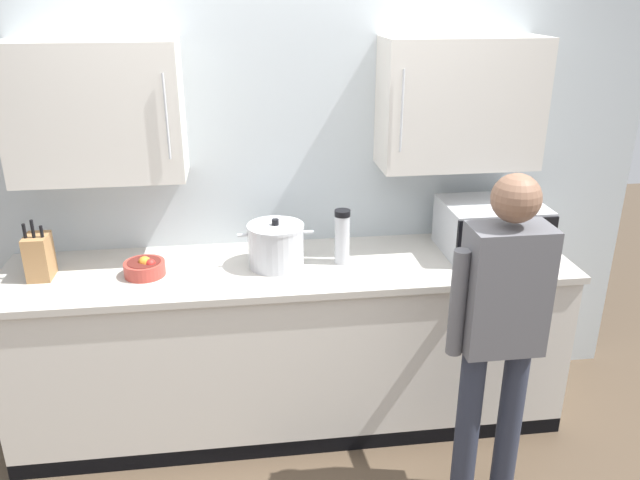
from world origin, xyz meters
TOP-DOWN VIEW (x-y plane):
  - back_wall_tiled at (0.00, 1.15)m, footprint 4.05×0.44m
  - counter_unit at (0.00, 0.81)m, footprint 2.92×0.70m
  - microwave_oven at (1.06, 0.85)m, footprint 0.52×0.42m
  - knife_block at (-1.22, 0.82)m, footprint 0.11×0.15m
  - stock_pot at (-0.07, 0.81)m, footprint 0.38×0.29m
  - fruit_bowl at (-0.72, 0.78)m, footprint 0.20×0.20m
  - thermos_flask at (0.27, 0.80)m, footprint 0.08×0.08m
  - person_figure at (0.84, 0.10)m, footprint 0.50×0.55m

SIDE VIEW (x-z plane):
  - counter_unit at x=0.00m, z-range 0.00..0.94m
  - person_figure at x=0.84m, z-range 0.15..1.75m
  - fruit_bowl at x=-0.72m, z-range 0.94..1.04m
  - stock_pot at x=-0.07m, z-range 0.93..1.18m
  - knife_block at x=-1.22m, z-range 0.90..1.21m
  - microwave_oven at x=1.06m, z-range 0.95..1.21m
  - thermos_flask at x=0.27m, z-range 0.95..1.23m
  - back_wall_tiled at x=0.00m, z-range 0.07..2.91m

